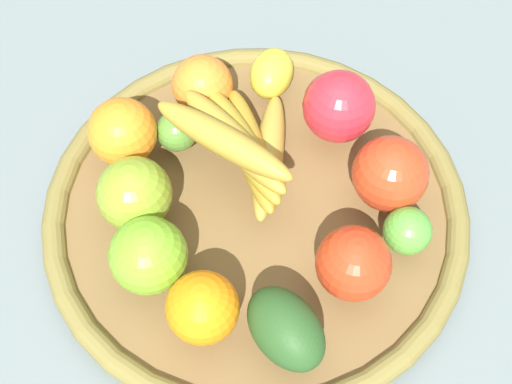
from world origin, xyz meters
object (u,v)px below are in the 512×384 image
object	(u,v)px
apple_0	(390,174)
avocado	(286,328)
apple_2	(148,256)
orange_0	(203,308)
apple_4	(339,107)
orange_2	(202,85)
orange_1	(123,132)
apple_1	(353,263)
lime_0	(407,231)
banana_bunch	(244,146)
lime_1	(177,131)
lemon_0	(272,73)
apple_3	(134,194)

from	to	relation	value
apple_0	avocado	size ratio (longest dim) A/B	0.89
apple_2	orange_0	bearing A→B (deg)	129.66
apple_4	orange_2	bearing A→B (deg)	-19.50
orange_1	apple_1	xyz separation A→B (m)	(-0.22, 0.18, -0.00)
apple_1	avocado	world-z (taller)	apple_1
apple_1	apple_2	distance (m)	0.19
lime_0	banana_bunch	bearing A→B (deg)	-35.25
orange_2	lime_1	bearing A→B (deg)	58.01
avocado	lime_1	world-z (taller)	avocado
apple_0	apple_4	bearing A→B (deg)	-68.05
avocado	orange_2	bearing A→B (deg)	-79.40
lemon_0	orange_2	xyz separation A→B (m)	(0.08, 0.02, 0.01)
apple_0	apple_3	bearing A→B (deg)	-1.31
banana_bunch	apple_4	distance (m)	0.12
banana_bunch	apple_3	size ratio (longest dim) A/B	2.20
banana_bunch	lime_1	xyz separation A→B (m)	(0.07, -0.04, -0.02)
avocado	lime_0	size ratio (longest dim) A/B	1.80
apple_2	apple_3	bearing A→B (deg)	-80.49
orange_2	avocado	bearing A→B (deg)	100.60
apple_0	apple_2	xyz separation A→B (m)	(0.25, 0.07, -0.00)
orange_1	orange_2	size ratio (longest dim) A/B	1.08
lime_1	orange_0	bearing A→B (deg)	93.61
banana_bunch	lime_1	distance (m)	0.08
orange_0	apple_2	world-z (taller)	apple_2
avocado	lime_1	distance (m)	0.26
banana_bunch	lime_0	bearing A→B (deg)	144.75
orange_2	lemon_0	bearing A→B (deg)	-167.60
lime_1	orange_2	bearing A→B (deg)	-121.99
apple_2	apple_0	bearing A→B (deg)	-165.29
apple_3	apple_2	xyz separation A→B (m)	(-0.01, 0.07, -0.00)
apple_1	avocado	bearing A→B (deg)	37.28
apple_4	lemon_0	size ratio (longest dim) A/B	1.21
orange_1	orange_2	xyz separation A→B (m)	(-0.09, -0.06, -0.00)
apple_1	orange_1	bearing A→B (deg)	-39.87
apple_2	lime_1	size ratio (longest dim) A/B	1.67
apple_3	apple_0	size ratio (longest dim) A/B	0.97
orange_0	lemon_0	xyz separation A→B (m)	(-0.10, -0.28, -0.01)
lemon_0	lime_1	size ratio (longest dim) A/B	1.45
avocado	lemon_0	bearing A→B (deg)	-94.73
apple_4	apple_2	world-z (taller)	apple_4
apple_4	orange_2	distance (m)	0.15
lime_0	apple_4	bearing A→B (deg)	-73.69
apple_1	apple_0	bearing A→B (deg)	-120.44
avocado	apple_1	bearing A→B (deg)	-142.72
lemon_0	avocado	bearing A→B (deg)	85.27
apple_3	lime_0	distance (m)	0.28
apple_3	apple_4	bearing A→B (deg)	-158.95
apple_1	avocado	distance (m)	0.09
orange_1	apple_2	bearing A→B (deg)	98.65
banana_bunch	orange_2	world-z (taller)	banana_bunch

